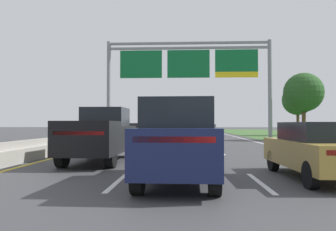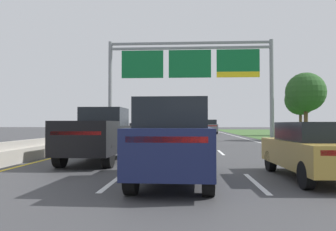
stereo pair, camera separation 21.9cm
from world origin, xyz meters
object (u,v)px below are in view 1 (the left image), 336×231
object	(u,v)px
car_silver_centre_lane_sedan	(186,130)
car_grey_right_lane_suv	(208,127)
pickup_truck_black	(101,135)
car_red_left_lane_sedan	(140,132)
car_gold_right_lane_sedan	(318,149)
car_navy_centre_lane_suv	(179,140)
roadside_tree_far	(298,100)
overhead_sign_gantry	(188,69)
roadside_tree_mid	(304,93)

from	to	relation	value
car_silver_centre_lane_sedan	car_grey_right_lane_suv	bearing A→B (deg)	-12.00
pickup_truck_black	car_silver_centre_lane_sedan	world-z (taller)	pickup_truck_black
car_red_left_lane_sedan	car_silver_centre_lane_sedan	xyz separation A→B (m)	(3.97, 7.39, 0.00)
car_silver_centre_lane_sedan	car_gold_right_lane_sedan	bearing A→B (deg)	-171.62
car_navy_centre_lane_suv	roadside_tree_far	size ratio (longest dim) A/B	0.73
pickup_truck_black	car_red_left_lane_sedan	bearing A→B (deg)	2.23
car_red_left_lane_sedan	car_silver_centre_lane_sedan	distance (m)	8.39
overhead_sign_gantry	roadside_tree_mid	bearing A→B (deg)	6.06
car_gold_right_lane_sedan	car_silver_centre_lane_sedan	xyz separation A→B (m)	(-3.48, 25.91, 0.00)
car_navy_centre_lane_suv	roadside_tree_mid	distance (m)	25.51
car_navy_centre_lane_suv	car_silver_centre_lane_sedan	xyz separation A→B (m)	(0.38, 26.68, -0.28)
overhead_sign_gantry	car_grey_right_lane_suv	distance (m)	20.88
car_silver_centre_lane_sedan	roadside_tree_far	size ratio (longest dim) A/B	0.68
car_silver_centre_lane_sedan	roadside_tree_far	bearing A→B (deg)	-60.04
car_red_left_lane_sedan	roadside_tree_far	size ratio (longest dim) A/B	0.67
roadside_tree_mid	roadside_tree_far	world-z (taller)	roadside_tree_far
overhead_sign_gantry	car_grey_right_lane_suv	size ratio (longest dim) A/B	3.19
car_navy_centre_lane_suv	car_gold_right_lane_sedan	bearing A→B (deg)	-77.34
car_red_left_lane_sedan	car_navy_centre_lane_suv	size ratio (longest dim) A/B	0.93
car_gold_right_lane_sedan	car_silver_centre_lane_sedan	size ratio (longest dim) A/B	1.01
overhead_sign_gantry	car_silver_centre_lane_sedan	world-z (taller)	overhead_sign_gantry
roadside_tree_far	roadside_tree_mid	bearing A→B (deg)	-106.31
car_gold_right_lane_sedan	roadside_tree_mid	size ratio (longest dim) A/B	0.71
overhead_sign_gantry	pickup_truck_black	size ratio (longest dim) A/B	2.78
car_grey_right_lane_suv	roadside_tree_mid	size ratio (longest dim) A/B	0.76
car_silver_centre_lane_sedan	pickup_truck_black	bearing A→B (deg)	171.53
car_grey_right_lane_suv	car_gold_right_lane_sedan	bearing A→B (deg)	179.37
car_red_left_lane_sedan	roadside_tree_mid	world-z (taller)	roadside_tree_mid
car_gold_right_lane_sedan	roadside_tree_far	bearing A→B (deg)	-19.38
overhead_sign_gantry	car_navy_centre_lane_suv	size ratio (longest dim) A/B	3.17
car_navy_centre_lane_suv	roadside_tree_mid	bearing A→B (deg)	-24.95
roadside_tree_mid	roadside_tree_far	xyz separation A→B (m)	(3.53, 12.07, 0.16)
pickup_truck_black	roadside_tree_mid	bearing A→B (deg)	-37.87
car_red_left_lane_sedan	car_navy_centre_lane_suv	distance (m)	19.62
car_grey_right_lane_suv	overhead_sign_gantry	bearing A→B (deg)	170.13
pickup_truck_black	car_gold_right_lane_sedan	world-z (taller)	pickup_truck_black
overhead_sign_gantry	car_red_left_lane_sedan	bearing A→B (deg)	-151.61
roadside_tree_far	car_silver_centre_lane_sedan	bearing A→B (deg)	-150.77
overhead_sign_gantry	pickup_truck_black	distance (m)	18.21
car_gold_right_lane_sedan	roadside_tree_mid	distance (m)	23.38
roadside_tree_mid	roadside_tree_far	size ratio (longest dim) A/B	0.96
overhead_sign_gantry	car_red_left_lane_sedan	distance (m)	7.39
pickup_truck_black	car_red_left_lane_sedan	size ratio (longest dim) A/B	1.23
car_silver_centre_lane_sedan	roadside_tree_mid	xyz separation A→B (m)	(10.86, -4.02, 3.59)
car_gold_right_lane_sedan	car_silver_centre_lane_sedan	bearing A→B (deg)	6.08
roadside_tree_far	pickup_truck_black	bearing A→B (deg)	-120.78
car_red_left_lane_sedan	car_navy_centre_lane_suv	world-z (taller)	car_navy_centre_lane_suv
overhead_sign_gantry	car_gold_right_lane_sedan	xyz separation A→B (m)	(3.31, -20.76, -5.70)
roadside_tree_mid	car_silver_centre_lane_sedan	bearing A→B (deg)	159.69
car_grey_right_lane_suv	car_navy_centre_lane_suv	size ratio (longest dim) A/B	1.00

